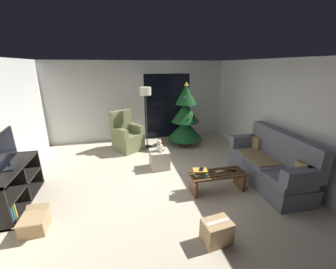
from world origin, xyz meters
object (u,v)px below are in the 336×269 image
Objects in this scene: media_shelf at (12,189)px; teddy_bear_cream at (160,146)px; television at (5,150)px; ottoman at (159,159)px; book_stack at (200,173)px; cardboard_box_open_near_shelf at (34,224)px; floor_lamp at (146,97)px; remote_graphite at (205,171)px; cardboard_box_taped_mid_floor at (217,232)px; cell_phone at (201,169)px; remote_black at (232,170)px; armchair at (127,136)px; couch at (270,165)px; coffee_table at (217,179)px; teddy_bear_chestnut_by_tree at (161,144)px; christmas_tree at (185,118)px; remote_white at (220,171)px.

teddy_bear_cream is at bearing 17.08° from media_shelf.
television is 1.90× the size of ottoman.
book_stack is 0.56× the size of cardboard_box_open_near_shelf.
cardboard_box_open_near_shelf is at bearing -125.32° from floor_lamp.
remote_graphite is 0.37× the size of cardboard_box_taped_mid_floor.
teddy_bear_cream is (-0.55, 1.23, 0.03)m from cell_phone.
teddy_bear_cream reaches higher than cell_phone.
cardboard_box_taped_mid_floor is (-0.87, -1.18, -0.23)m from remote_black.
couch is at bearing -42.00° from armchair.
coffee_table is 2.50m from teddy_bear_chestnut_by_tree.
christmas_tree is at bearing 78.55° from book_stack.
christmas_tree is at bearing -153.13° from remote_black.
remote_white is 0.19× the size of television.
christmas_tree reaches higher than coffee_table.
media_shelf is 0.70m from television.
remote_white is 0.43m from book_stack.
christmas_tree is at bearing 29.59° from media_shelf.
cell_phone is 3.33m from television.
cardboard_box_open_near_shelf is at bearing -173.30° from coffee_table.
christmas_tree is 6.73× the size of teddy_bear_cream.
media_shelf is at bearing -132.87° from armchair.
coffee_table is 0.97× the size of armchair.
couch is at bearing 1.46° from coffee_table.
couch is at bearing -29.05° from teddy_bear_cream.
teddy_bear_cream reaches higher than book_stack.
remote_graphite is (-1.42, 0.06, -0.00)m from couch.
teddy_bear_chestnut_by_tree is (-0.69, 2.39, -0.27)m from remote_white.
armchair is 3.29m from cardboard_box_open_near_shelf.
cardboard_box_taped_mid_floor is (-0.61, -1.19, -0.23)m from remote_white.
remote_black and remote_graphite have the same top height.
cell_phone reaches higher than remote_graphite.
coffee_table is 3.02m from armchair.
remote_black is (0.25, -0.01, 0.00)m from remote_white.
coffee_table is 0.33m from remote_black.
remote_graphite is 2.93m from cardboard_box_open_near_shelf.
remote_black is at bearing -96.46° from remote_white.
cardboard_box_taped_mid_floor is at bearing -100.86° from christmas_tree.
teddy_bear_cream is (0.12, -1.37, -0.95)m from floor_lamp.
remote_black is 3.99m from television.
christmas_tree is at bearing 7.29° from teddy_bear_chestnut_by_tree.
cardboard_box_open_near_shelf is 1.24× the size of cardboard_box_taped_mid_floor.
book_stack is at bearing -101.45° from christmas_tree.
couch is 2.14m from cardboard_box_taped_mid_floor.
coffee_table is 3.67m from media_shelf.
couch is 4.33m from cardboard_box_open_near_shelf.
cardboard_box_taped_mid_floor is at bearing -82.98° from floor_lamp.
cardboard_box_taped_mid_floor is at bearing -115.99° from coffee_table.
remote_white is 0.35× the size of ottoman.
ottoman reaches higher than cardboard_box_open_near_shelf.
cell_phone is 3.32m from media_shelf.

